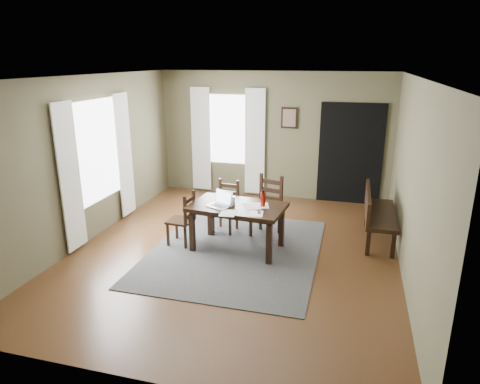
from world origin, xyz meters
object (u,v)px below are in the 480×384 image
(dining_table, at_px, (237,211))
(bench, at_px, (376,211))
(chair_end, at_px, (183,220))
(chair_back_right, at_px, (267,207))
(laptop, at_px, (221,202))
(water_bottle, at_px, (263,199))
(chair_back_left, at_px, (226,207))

(dining_table, distance_m, bench, 2.34)
(dining_table, relative_size, chair_end, 1.75)
(chair_end, height_order, chair_back_right, chair_back_right)
(dining_table, relative_size, laptop, 3.70)
(chair_end, height_order, water_bottle, water_bottle)
(dining_table, xyz_separation_m, chair_back_left, (-0.40, 0.69, -0.21))
(chair_end, distance_m, bench, 3.20)
(dining_table, distance_m, chair_back_right, 0.79)
(chair_back_left, bearing_deg, bench, 12.00)
(chair_back_left, bearing_deg, laptop, -72.68)
(laptop, distance_m, water_bottle, 0.66)
(laptop, bearing_deg, chair_back_left, 126.07)
(chair_end, relative_size, water_bottle, 3.34)
(dining_table, relative_size, bench, 1.01)
(bench, xyz_separation_m, water_bottle, (-1.74, -0.90, 0.35))
(water_bottle, bearing_deg, laptop, -166.37)
(bench, height_order, laptop, laptop)
(dining_table, bearing_deg, chair_end, -169.97)
(chair_back_left, xyz_separation_m, bench, (2.53, 0.27, 0.07))
(dining_table, height_order, water_bottle, water_bottle)
(dining_table, height_order, bench, bench)
(chair_end, bearing_deg, dining_table, 98.05)
(chair_back_left, distance_m, bench, 2.54)
(laptop, bearing_deg, chair_end, -158.06)
(dining_table, relative_size, water_bottle, 5.84)
(laptop, bearing_deg, bench, 48.77)
(dining_table, bearing_deg, chair_back_left, 125.64)
(dining_table, distance_m, chair_end, 0.93)
(chair_end, bearing_deg, water_bottle, 99.12)
(dining_table, height_order, chair_back_left, chair_back_left)
(dining_table, bearing_deg, water_bottle, 13.51)
(chair_back_right, height_order, water_bottle, chair_back_right)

